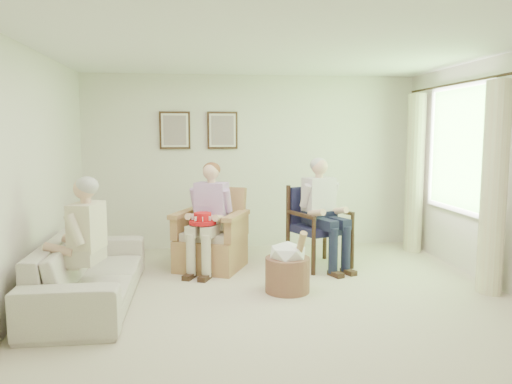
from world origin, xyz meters
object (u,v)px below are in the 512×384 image
Objects in this scene: sofa at (90,271)px; person_sofa at (82,237)px; person_wicker at (211,210)px; hatbox at (288,267)px; wicker_armchair at (211,243)px; red_hat at (203,220)px; person_dark at (322,205)px; wood_armchair at (318,223)px.

person_sofa is at bearing 180.00° from sofa.
hatbox is at bearing -25.63° from person_wicker.
wicker_armchair is 0.48m from person_wicker.
wicker_armchair is 0.50m from red_hat.
person_dark reaches higher than sofa.
person_dark reaches higher than person_sofa.
hatbox reaches higher than sofa.
wood_armchair is 0.79× the size of person_sofa.
person_wicker reaches higher than wood_armchair.
red_hat reaches higher than sofa.
hatbox is (2.09, 0.37, -0.47)m from person_sofa.
hatbox is at bearing -88.11° from sofa.
red_hat is 1.26m from hatbox.
sofa is at bearing -114.54° from wicker_armchair.
wood_armchair is 0.77× the size of person_wicker.
wicker_armchair is at bearing 72.09° from red_hat.
sofa is at bearing 176.91° from person_dark.
wood_armchair is 2.93m from sofa.
person_sofa reaches higher than wicker_armchair.
red_hat is (-0.10, -0.18, -0.09)m from person_wicker.
person_wicker is at bearing 162.33° from wood_armchair.
wood_armchair is at bearing 67.13° from person_dark.
sofa is 6.79× the size of red_hat.
sofa is 2.90m from person_dark.
person_dark is 1.21m from hatbox.
person_wicker is at bearing 60.63° from red_hat.
hatbox is at bearing -146.70° from person_dark.
person_wicker reaches higher than sofa.
wicker_armchair is 1.35m from hatbox.
person_wicker reaches higher than person_sofa.
person_wicker is at bearing 130.84° from hatbox.
wood_armchair reaches higher than sofa.
person_dark is 1.93× the size of hatbox.
person_dark reaches higher than red_hat.
person_dark is at bearing 21.85° from person_wicker.
sofa is at bearing -168.31° from person_sofa.
wood_armchair is at bearing 129.89° from person_sofa.
wicker_armchair is 0.77× the size of person_wicker.
wicker_armchair is at bearing 113.53° from person_wicker.
person_dark is (2.69, 0.97, 0.50)m from sofa.
person_wicker is at bearing -66.47° from wicker_armchair.
person_sofa is (-2.69, -1.27, -0.08)m from person_dark.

